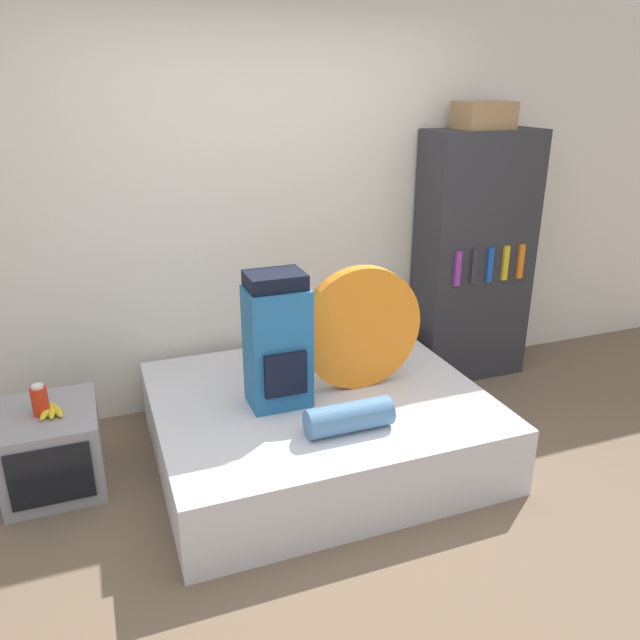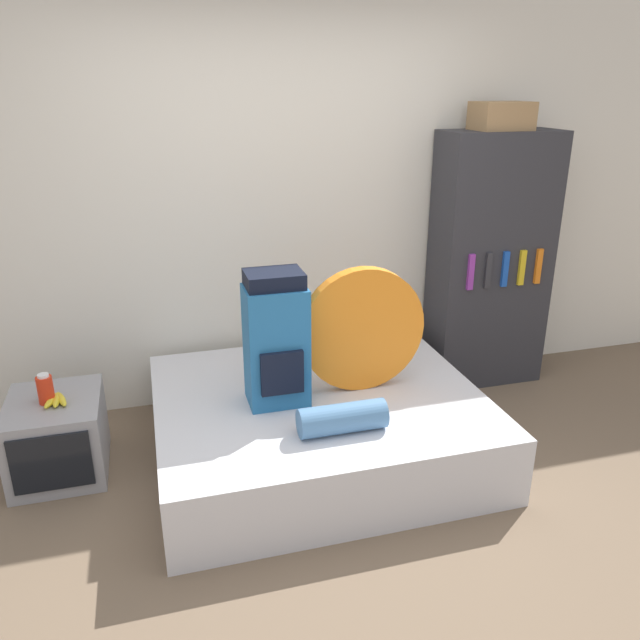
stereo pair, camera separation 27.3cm
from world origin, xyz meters
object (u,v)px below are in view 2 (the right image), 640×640
(sleeping_roll, at_px, (342,418))
(bookshelf, at_px, (490,262))
(television, at_px, (58,436))
(cardboard_box, at_px, (502,116))
(canister, at_px, (45,389))
(tent_bag, at_px, (362,329))
(backpack, at_px, (276,340))

(sleeping_roll, xyz_separation_m, bookshelf, (1.43, 1.10, 0.42))
(sleeping_roll, xyz_separation_m, television, (-1.45, 0.65, -0.25))
(television, xyz_separation_m, bookshelf, (2.88, 0.44, 0.66))
(sleeping_roll, bearing_deg, cardboard_box, 37.80)
(television, distance_m, canister, 0.30)
(tent_bag, relative_size, sleeping_roll, 1.60)
(sleeping_roll, bearing_deg, backpack, 120.68)
(cardboard_box, bearing_deg, bookshelf, 24.61)
(tent_bag, relative_size, cardboard_box, 2.05)
(sleeping_roll, height_order, television, sleeping_roll)
(tent_bag, height_order, canister, tent_bag)
(television, xyz_separation_m, canister, (-0.02, -0.01, 0.30))
(canister, bearing_deg, backpack, -10.55)
(television, height_order, bookshelf, bookshelf)
(tent_bag, relative_size, television, 1.24)
(television, bearing_deg, tent_bag, -6.94)
(backpack, bearing_deg, canister, 169.45)
(backpack, relative_size, cardboard_box, 2.12)
(tent_bag, xyz_separation_m, sleeping_roll, (-0.26, -0.45, -0.29))
(bookshelf, height_order, cardboard_box, cardboard_box)
(canister, xyz_separation_m, cardboard_box, (2.86, 0.44, 1.34))
(backpack, relative_size, canister, 4.41)
(sleeping_roll, height_order, canister, canister)
(sleeping_roll, distance_m, cardboard_box, 2.25)
(television, bearing_deg, canister, -148.62)
(canister, distance_m, cardboard_box, 3.19)
(backpack, height_order, cardboard_box, cardboard_box)
(backpack, bearing_deg, sleeping_roll, -59.32)
(sleeping_roll, relative_size, canister, 2.67)
(sleeping_roll, xyz_separation_m, cardboard_box, (1.40, 1.08, 1.39))
(backpack, xyz_separation_m, canister, (-1.22, 0.23, -0.24))
(backpack, distance_m, television, 1.34)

